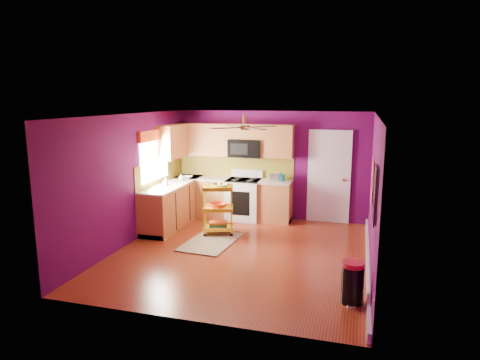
% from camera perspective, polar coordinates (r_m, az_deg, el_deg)
% --- Properties ---
extents(ground, '(5.00, 5.00, 0.00)m').
position_cam_1_polar(ground, '(7.94, 0.18, -9.70)').
color(ground, maroon).
rests_on(ground, ground).
extents(room_envelope, '(4.54, 5.04, 2.52)m').
position_cam_1_polar(room_envelope, '(7.51, 0.38, 2.01)').
color(room_envelope, '#520949').
rests_on(room_envelope, ground).
extents(lower_cabinets, '(2.81, 2.31, 0.94)m').
position_cam_1_polar(lower_cabinets, '(9.86, -4.50, -2.96)').
color(lower_cabinets, '#9D552A').
rests_on(lower_cabinets, ground).
extents(electric_range, '(0.76, 0.66, 1.13)m').
position_cam_1_polar(electric_range, '(9.94, 0.52, -2.52)').
color(electric_range, white).
rests_on(electric_range, ground).
extents(upper_cabinetry, '(2.80, 2.30, 1.26)m').
position_cam_1_polar(upper_cabinetry, '(9.92, -3.33, 5.15)').
color(upper_cabinetry, '#9D552A').
rests_on(upper_cabinetry, ground).
extents(left_window, '(0.08, 1.35, 1.08)m').
position_cam_1_polar(left_window, '(9.29, -11.34, 4.17)').
color(left_window, white).
rests_on(left_window, ground).
extents(panel_door, '(0.95, 0.11, 2.15)m').
position_cam_1_polar(panel_door, '(9.80, 11.78, 0.29)').
color(panel_door, white).
rests_on(panel_door, ground).
extents(right_wall_art, '(0.04, 2.74, 1.04)m').
position_cam_1_polar(right_wall_art, '(6.95, 17.37, -0.81)').
color(right_wall_art, black).
rests_on(right_wall_art, ground).
extents(ceiling_fan, '(1.01, 1.01, 0.26)m').
position_cam_1_polar(ceiling_fan, '(7.64, 0.60, 7.13)').
color(ceiling_fan, '#BF8C3F').
rests_on(ceiling_fan, ground).
extents(shag_rug, '(0.97, 1.47, 0.02)m').
position_cam_1_polar(shag_rug, '(8.50, -3.92, -8.22)').
color(shag_rug, '#322010').
rests_on(shag_rug, ground).
extents(rolling_cart, '(0.72, 0.61, 1.11)m').
position_cam_1_polar(rolling_cart, '(8.83, -2.89, -3.68)').
color(rolling_cart, yellow).
rests_on(rolling_cart, ground).
extents(trash_can, '(0.39, 0.39, 0.59)m').
position_cam_1_polar(trash_can, '(6.25, 14.77, -13.07)').
color(trash_can, black).
rests_on(trash_can, ground).
extents(teal_kettle, '(0.18, 0.18, 0.21)m').
position_cam_1_polar(teal_kettle, '(9.68, 5.48, 0.34)').
color(teal_kettle, teal).
rests_on(teal_kettle, lower_cabinets).
extents(toaster, '(0.22, 0.15, 0.18)m').
position_cam_1_polar(toaster, '(9.68, 4.72, 0.38)').
color(toaster, beige).
rests_on(toaster, lower_cabinets).
extents(soap_bottle_a, '(0.09, 0.09, 0.19)m').
position_cam_1_polar(soap_bottle_a, '(9.27, -9.89, -0.19)').
color(soap_bottle_a, '#EA3F72').
rests_on(soap_bottle_a, lower_cabinets).
extents(soap_bottle_b, '(0.12, 0.12, 0.15)m').
position_cam_1_polar(soap_bottle_b, '(9.80, -7.86, 0.36)').
color(soap_bottle_b, white).
rests_on(soap_bottle_b, lower_cabinets).
extents(counter_dish, '(0.24, 0.24, 0.06)m').
position_cam_1_polar(counter_dish, '(10.03, -7.06, 0.36)').
color(counter_dish, white).
rests_on(counter_dish, lower_cabinets).
extents(counter_cup, '(0.12, 0.12, 0.09)m').
position_cam_1_polar(counter_cup, '(9.35, -9.91, -0.40)').
color(counter_cup, white).
rests_on(counter_cup, lower_cabinets).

